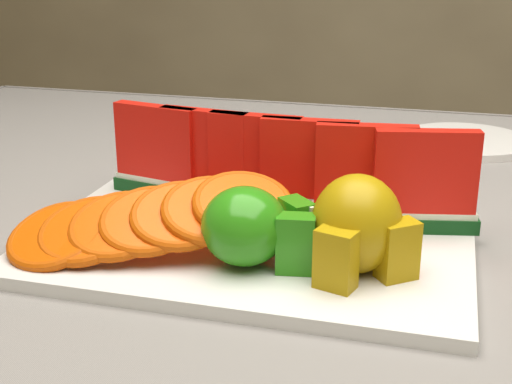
% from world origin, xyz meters
% --- Properties ---
extents(table, '(1.40, 0.90, 0.75)m').
position_xyz_m(table, '(0.00, 0.00, 0.65)').
color(table, '#52351F').
rests_on(table, ground).
extents(tablecloth, '(1.53, 1.03, 0.20)m').
position_xyz_m(tablecloth, '(0.00, 0.00, 0.72)').
color(tablecloth, slate).
rests_on(tablecloth, table).
extents(platter, '(0.40, 0.30, 0.01)m').
position_xyz_m(platter, '(-0.08, -0.10, 0.76)').
color(platter, silver).
rests_on(platter, tablecloth).
extents(apple_cluster, '(0.11, 0.09, 0.07)m').
position_xyz_m(apple_cluster, '(-0.06, -0.17, 0.80)').
color(apple_cluster, '#1C8811').
rests_on(apple_cluster, platter).
extents(pear_cluster, '(0.09, 0.09, 0.08)m').
position_xyz_m(pear_cluster, '(0.02, -0.16, 0.81)').
color(pear_cluster, '#AF820A').
rests_on(pear_cluster, platter).
extents(side_plate, '(0.23, 0.23, 0.01)m').
position_xyz_m(side_plate, '(0.11, 0.31, 0.76)').
color(side_plate, silver).
rests_on(side_plate, tablecloth).
extents(fork, '(0.07, 0.19, 0.00)m').
position_xyz_m(fork, '(-0.24, 0.19, 0.76)').
color(fork, silver).
rests_on(fork, tablecloth).
extents(watermelon_row, '(0.39, 0.07, 0.10)m').
position_xyz_m(watermelon_row, '(-0.07, -0.04, 0.82)').
color(watermelon_row, '#093B0C').
rests_on(watermelon_row, platter).
extents(orange_fan_front, '(0.27, 0.16, 0.07)m').
position_xyz_m(orange_fan_front, '(-0.16, -0.17, 0.80)').
color(orange_fan_front, red).
rests_on(orange_fan_front, platter).
extents(orange_fan_back, '(0.24, 0.11, 0.04)m').
position_xyz_m(orange_fan_back, '(-0.11, 0.02, 0.79)').
color(orange_fan_back, red).
rests_on(orange_fan_back, platter).
extents(tangerine_segments, '(0.25, 0.07, 0.02)m').
position_xyz_m(tangerine_segments, '(-0.07, -0.08, 0.78)').
color(tangerine_segments, '#E94A1D').
rests_on(tangerine_segments, platter).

